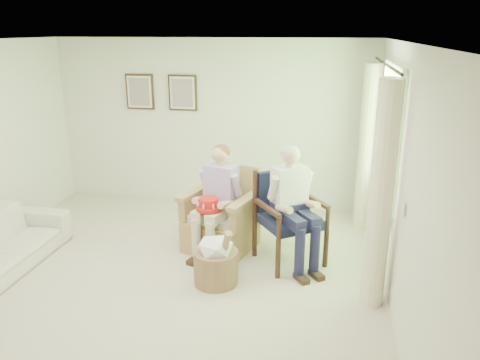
{
  "coord_description": "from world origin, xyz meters",
  "views": [
    {
      "loc": [
        1.77,
        -4.27,
        2.72
      ],
      "look_at": [
        0.81,
        0.8,
        1.05
      ],
      "focal_mm": 35.0,
      "sensor_mm": 36.0,
      "label": 1
    }
  ],
  "objects_px": {
    "wicker_armchair": "(222,223)",
    "hatbox": "(216,260)",
    "wood_armchair": "(291,213)",
    "person_wicker": "(219,193)",
    "red_hat": "(209,205)",
    "person_dark": "(290,198)"
  },
  "relations": [
    {
      "from": "wood_armchair",
      "to": "red_hat",
      "type": "height_order",
      "value": "wood_armchair"
    },
    {
      "from": "wicker_armchair",
      "to": "hatbox",
      "type": "height_order",
      "value": "wicker_armchair"
    },
    {
      "from": "person_dark",
      "to": "hatbox",
      "type": "relative_size",
      "value": 1.96
    },
    {
      "from": "person_wicker",
      "to": "hatbox",
      "type": "relative_size",
      "value": 1.86
    },
    {
      "from": "wicker_armchair",
      "to": "wood_armchair",
      "type": "xyz_separation_m",
      "value": [
        0.9,
        -0.14,
        0.26
      ]
    },
    {
      "from": "wood_armchair",
      "to": "person_wicker",
      "type": "relative_size",
      "value": 0.8
    },
    {
      "from": "wicker_armchair",
      "to": "hatbox",
      "type": "distance_m",
      "value": 0.92
    },
    {
      "from": "wood_armchair",
      "to": "wicker_armchair",
      "type": "bearing_deg",
      "value": 136.17
    },
    {
      "from": "wicker_armchair",
      "to": "person_wicker",
      "type": "bearing_deg",
      "value": -72.67
    },
    {
      "from": "person_wicker",
      "to": "red_hat",
      "type": "bearing_deg",
      "value": -94.48
    },
    {
      "from": "wicker_armchair",
      "to": "person_dark",
      "type": "height_order",
      "value": "person_dark"
    },
    {
      "from": "wood_armchair",
      "to": "person_dark",
      "type": "height_order",
      "value": "person_dark"
    },
    {
      "from": "red_hat",
      "to": "wood_armchair",
      "type": "bearing_deg",
      "value": 11.11
    },
    {
      "from": "red_hat",
      "to": "hatbox",
      "type": "relative_size",
      "value": 0.42
    },
    {
      "from": "wicker_armchair",
      "to": "hatbox",
      "type": "bearing_deg",
      "value": -63.73
    },
    {
      "from": "person_dark",
      "to": "hatbox",
      "type": "height_order",
      "value": "person_dark"
    },
    {
      "from": "red_hat",
      "to": "wicker_armchair",
      "type": "bearing_deg",
      "value": 76.87
    },
    {
      "from": "red_hat",
      "to": "person_wicker",
      "type": "bearing_deg",
      "value": 68.19
    },
    {
      "from": "red_hat",
      "to": "person_dark",
      "type": "bearing_deg",
      "value": 0.76
    },
    {
      "from": "wicker_armchair",
      "to": "wood_armchair",
      "type": "height_order",
      "value": "wood_armchair"
    },
    {
      "from": "person_wicker",
      "to": "person_dark",
      "type": "xyz_separation_m",
      "value": [
        0.9,
        -0.18,
        0.06
      ]
    },
    {
      "from": "wood_armchair",
      "to": "person_wicker",
      "type": "bearing_deg",
      "value": 144.92
    }
  ]
}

